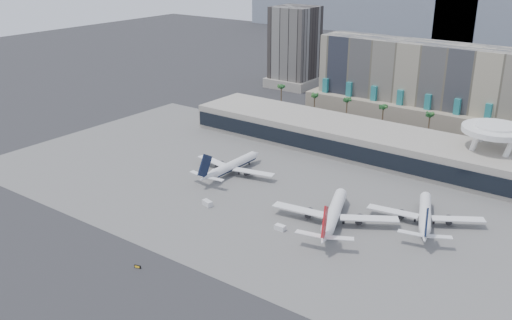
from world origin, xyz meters
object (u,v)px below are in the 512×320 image
Objects in this scene: airliner_centre at (334,213)px; service_vehicle_a at (207,203)px; taxiway_sign at (138,267)px; airliner_left at (232,166)px; service_vehicle_b at (280,228)px; airliner_right at (425,214)px.

airliner_centre reaches higher than service_vehicle_a.
airliner_centre is 68.04m from taxiway_sign.
service_vehicle_a is (12.30, -29.65, -2.50)m from airliner_left.
airliner_left is 11.31× the size of service_vehicle_b.
airliner_right is at bearing 2.22° from airliner_left.
airliner_right is 77.00m from service_vehicle_a.
airliner_right is at bearing 41.90° from service_vehicle_a.
airliner_left reaches higher than service_vehicle_a.
airliner_centre is 1.11× the size of airliner_right.
airliner_centre is at bearing -15.06° from airliner_left.
airliner_left is at bearing 162.28° from airliner_right.
service_vehicle_a is 1.16× the size of service_vehicle_b.
airliner_centre reaches higher than airliner_left.
service_vehicle_a is at bearing 88.06° from taxiway_sign.
airliner_centre is 31.30m from airliner_right.
service_vehicle_a reaches higher than service_vehicle_b.
airliner_centre reaches higher than taxiway_sign.
airliner_centre reaches higher than airliner_right.
taxiway_sign is (-32.58, -59.63, -3.46)m from airliner_centre.
taxiway_sign is at bearing -59.47° from service_vehicle_a.
service_vehicle_a is 46.12m from taxiway_sign.
airliner_centre is 12.17× the size of service_vehicle_b.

